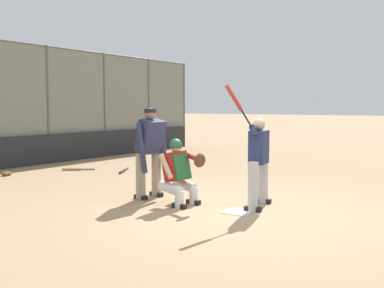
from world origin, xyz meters
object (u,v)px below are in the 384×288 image
at_px(fielding_glove_on_dirt, 7,174).
at_px(umpire_home, 150,150).
at_px(spare_bat_third_base_side, 123,171).
at_px(batter_at_plate, 258,159).
at_px(spare_bat_first_base_side, 74,169).
at_px(catcher_behind_plate, 179,171).

bearing_deg(fielding_glove_on_dirt, umpire_home, 89.51).
height_order(umpire_home, fielding_glove_on_dirt, umpire_home).
bearing_deg(umpire_home, fielding_glove_on_dirt, -83.32).
xyz_separation_m(spare_bat_third_base_side, fielding_glove_on_dirt, (2.07, -1.97, 0.02)).
distance_m(batter_at_plate, fielding_glove_on_dirt, 6.73).
bearing_deg(umpire_home, spare_bat_third_base_side, -120.68).
xyz_separation_m(umpire_home, spare_bat_first_base_side, (-1.60, -4.01, -0.87)).
bearing_deg(batter_at_plate, fielding_glove_on_dirt, -98.22).
xyz_separation_m(batter_at_plate, catcher_behind_plate, (0.62, -1.19, -0.22)).
bearing_deg(spare_bat_third_base_side, fielding_glove_on_dirt, -73.00).
distance_m(umpire_home, spare_bat_first_base_side, 4.41).
relative_size(umpire_home, spare_bat_first_base_side, 2.29).
relative_size(batter_at_plate, spare_bat_third_base_side, 2.63).
relative_size(batter_at_plate, catcher_behind_plate, 1.79).
relative_size(spare_bat_first_base_side, fielding_glove_on_dirt, 2.68).
xyz_separation_m(catcher_behind_plate, umpire_home, (-0.17, -0.80, 0.30)).
bearing_deg(catcher_behind_plate, fielding_glove_on_dirt, -89.54).
xyz_separation_m(batter_at_plate, fielding_glove_on_dirt, (0.42, -6.67, -0.77)).
height_order(spare_bat_third_base_side, fielding_glove_on_dirt, fielding_glove_on_dirt).
bearing_deg(catcher_behind_plate, spare_bat_first_base_side, -107.54).
bearing_deg(fielding_glove_on_dirt, batter_at_plate, 93.59).
bearing_deg(spare_bat_third_base_side, batter_at_plate, 41.24).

